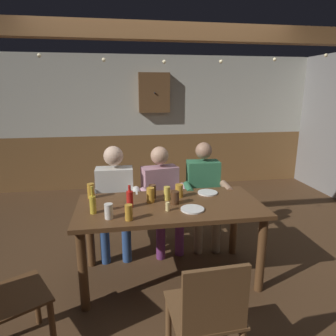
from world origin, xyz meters
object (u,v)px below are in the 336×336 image
(pint_glass_3, at_px, (152,192))
(pint_glass_5, at_px, (109,211))
(person_1, at_px, (162,193))
(bottle_1, at_px, (93,204))
(plate_1, at_px, (192,209))
(pint_glass_4, at_px, (91,191))
(person_0, at_px, (115,195))
(wall_dart_cabinet, at_px, (154,93))
(person_2, at_px, (204,190))
(chair_empty_near_right, at_px, (208,315))
(pint_glass_6, at_px, (175,198))
(pint_glass_1, at_px, (179,191))
(pint_glass_2, at_px, (129,212))
(bottle_0, at_px, (130,199))
(table_candle, at_px, (168,207))
(pint_glass_7, at_px, (150,195))
(pint_glass_0, at_px, (167,193))
(plate_0, at_px, (208,193))
(dining_table, at_px, (170,216))

(pint_glass_3, height_order, pint_glass_5, pint_glass_3)
(person_1, distance_m, bottle_1, 1.05)
(plate_1, bearing_deg, pint_glass_4, 153.33)
(person_1, xyz_separation_m, pint_glass_4, (-0.76, -0.35, 0.19))
(bottle_1, bearing_deg, person_1, 46.31)
(person_0, distance_m, pint_glass_3, 0.62)
(person_1, height_order, wall_dart_cabinet, wall_dart_cabinet)
(plate_1, xyz_separation_m, pint_glass_5, (-0.74, -0.06, 0.06))
(person_2, bearing_deg, plate_1, 70.89)
(chair_empty_near_right, bearing_deg, pint_glass_6, 87.42)
(chair_empty_near_right, relative_size, pint_glass_1, 6.62)
(pint_glass_2, relative_size, pint_glass_5, 1.05)
(pint_glass_4, distance_m, wall_dart_cabinet, 2.93)
(pint_glass_3, distance_m, wall_dart_cabinet, 2.89)
(chair_empty_near_right, relative_size, bottle_0, 4.15)
(person_1, bearing_deg, pint_glass_1, 92.25)
(table_candle, xyz_separation_m, pint_glass_5, (-0.51, -0.08, 0.02))
(pint_glass_3, relative_size, pint_glass_7, 0.95)
(pint_glass_7, relative_size, wall_dart_cabinet, 0.21)
(person_1, relative_size, pint_glass_3, 8.67)
(pint_glass_1, relative_size, pint_glass_7, 0.91)
(wall_dart_cabinet, bearing_deg, pint_glass_4, -109.96)
(pint_glass_1, bearing_deg, table_candle, -117.31)
(pint_glass_5, bearing_deg, pint_glass_2, -20.33)
(bottle_0, xyz_separation_m, pint_glass_6, (0.42, 0.02, -0.02))
(bottle_0, relative_size, pint_glass_1, 1.59)
(table_candle, bearing_deg, person_1, 85.58)
(pint_glass_0, distance_m, pint_glass_4, 0.76)
(pint_glass_0, bearing_deg, bottle_0, -159.82)
(pint_glass_5, bearing_deg, plate_1, 4.97)
(person_2, height_order, pint_glass_2, person_2)
(table_candle, height_order, pint_glass_7, pint_glass_7)
(bottle_1, height_order, pint_glass_2, bottle_1)
(person_1, height_order, pint_glass_4, person_1)
(person_2, bearing_deg, pint_glass_7, 42.77)
(pint_glass_0, bearing_deg, pint_glass_2, -132.85)
(chair_empty_near_right, height_order, pint_glass_1, pint_glass_1)
(person_0, distance_m, person_2, 1.04)
(plate_0, bearing_deg, dining_table, -151.25)
(bottle_1, height_order, pint_glass_5, bottle_1)
(dining_table, relative_size, chair_empty_near_right, 1.98)
(pint_glass_3, bearing_deg, pint_glass_4, 169.80)
(person_2, height_order, bottle_0, person_2)
(person_1, height_order, pint_glass_1, person_1)
(chair_empty_near_right, relative_size, pint_glass_5, 6.80)
(dining_table, distance_m, pint_glass_6, 0.18)
(person_1, height_order, pint_glass_0, person_1)
(pint_glass_3, bearing_deg, table_candle, -73.90)
(pint_glass_3, bearing_deg, wall_dart_cabinet, 82.76)
(bottle_0, bearing_deg, bottle_1, -164.55)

